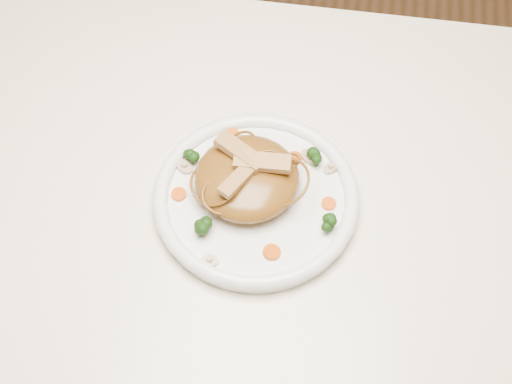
# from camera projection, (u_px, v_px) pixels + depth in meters

# --- Properties ---
(table) EXTENTS (1.20, 0.80, 0.75)m
(table) POSITION_uv_depth(u_px,v_px,m) (249.00, 246.00, 1.07)
(table) COLOR silver
(table) RESTS_ON ground
(plate) EXTENTS (0.33, 0.33, 0.02)m
(plate) POSITION_uv_depth(u_px,v_px,m) (256.00, 201.00, 0.99)
(plate) COLOR white
(plate) RESTS_ON table
(noodle_mound) EXTENTS (0.17, 0.17, 0.04)m
(noodle_mound) POSITION_uv_depth(u_px,v_px,m) (247.00, 178.00, 0.97)
(noodle_mound) COLOR brown
(noodle_mound) RESTS_ON plate
(chicken_a) EXTENTS (0.07, 0.03, 0.01)m
(chicken_a) POSITION_uv_depth(u_px,v_px,m) (262.00, 162.00, 0.95)
(chicken_a) COLOR tan
(chicken_a) RESTS_ON noodle_mound
(chicken_b) EXTENTS (0.07, 0.06, 0.01)m
(chicken_b) POSITION_uv_depth(u_px,v_px,m) (240.00, 152.00, 0.96)
(chicken_b) COLOR tan
(chicken_b) RESTS_ON noodle_mound
(chicken_c) EXTENTS (0.05, 0.06, 0.01)m
(chicken_c) POSITION_uv_depth(u_px,v_px,m) (237.00, 180.00, 0.94)
(chicken_c) COLOR tan
(chicken_c) RESTS_ON noodle_mound
(broccoli_0) EXTENTS (0.03, 0.03, 0.03)m
(broccoli_0) POSITION_uv_depth(u_px,v_px,m) (314.00, 157.00, 1.00)
(broccoli_0) COLOR #15370B
(broccoli_0) RESTS_ON plate
(broccoli_1) EXTENTS (0.03, 0.03, 0.03)m
(broccoli_1) POSITION_uv_depth(u_px,v_px,m) (190.00, 154.00, 1.00)
(broccoli_1) COLOR #15370B
(broccoli_1) RESTS_ON plate
(broccoli_2) EXTENTS (0.03, 0.03, 0.03)m
(broccoli_2) POSITION_uv_depth(u_px,v_px,m) (201.00, 225.00, 0.94)
(broccoli_2) COLOR #15370B
(broccoli_2) RESTS_ON plate
(broccoli_3) EXTENTS (0.02, 0.02, 0.03)m
(broccoli_3) POSITION_uv_depth(u_px,v_px,m) (329.00, 223.00, 0.95)
(broccoli_3) COLOR #15370B
(broccoli_3) RESTS_ON plate
(carrot_0) EXTENTS (0.02, 0.02, 0.00)m
(carrot_0) POSITION_uv_depth(u_px,v_px,m) (295.00, 157.00, 1.02)
(carrot_0) COLOR #E35908
(carrot_0) RESTS_ON plate
(carrot_1) EXTENTS (0.03, 0.03, 0.00)m
(carrot_1) POSITION_uv_depth(u_px,v_px,m) (179.00, 194.00, 0.98)
(carrot_1) COLOR #E35908
(carrot_1) RESTS_ON plate
(carrot_2) EXTENTS (0.02, 0.02, 0.00)m
(carrot_2) POSITION_uv_depth(u_px,v_px,m) (329.00, 204.00, 0.97)
(carrot_2) COLOR #E35908
(carrot_2) RESTS_ON plate
(carrot_3) EXTENTS (0.03, 0.03, 0.00)m
(carrot_3) POSITION_uv_depth(u_px,v_px,m) (233.00, 135.00, 1.04)
(carrot_3) COLOR #E35908
(carrot_3) RESTS_ON plate
(carrot_4) EXTENTS (0.03, 0.03, 0.00)m
(carrot_4) POSITION_uv_depth(u_px,v_px,m) (272.00, 252.00, 0.94)
(carrot_4) COLOR #E35908
(carrot_4) RESTS_ON plate
(mushroom_0) EXTENTS (0.03, 0.03, 0.01)m
(mushroom_0) POSITION_uv_depth(u_px,v_px,m) (210.00, 261.00, 0.93)
(mushroom_0) COLOR beige
(mushroom_0) RESTS_ON plate
(mushroom_1) EXTENTS (0.03, 0.03, 0.01)m
(mushroom_1) POSITION_uv_depth(u_px,v_px,m) (331.00, 168.00, 1.00)
(mushroom_1) COLOR beige
(mushroom_1) RESTS_ON plate
(mushroom_2) EXTENTS (0.04, 0.04, 0.01)m
(mushroom_2) POSITION_uv_depth(u_px,v_px,m) (185.00, 167.00, 1.01)
(mushroom_2) COLOR beige
(mushroom_2) RESTS_ON plate
(mushroom_3) EXTENTS (0.04, 0.04, 0.01)m
(mushroom_3) POSITION_uv_depth(u_px,v_px,m) (309.00, 156.00, 1.02)
(mushroom_3) COLOR beige
(mushroom_3) RESTS_ON plate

